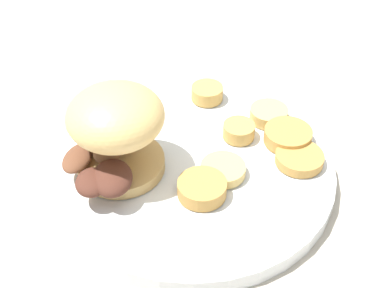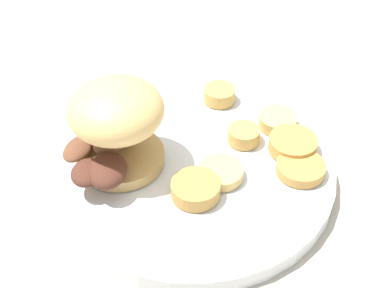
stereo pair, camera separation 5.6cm
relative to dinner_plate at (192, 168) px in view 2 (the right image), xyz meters
name	(u,v)px [view 2 (the right image)]	position (x,y,z in m)	size (l,w,h in m)	color
ground_plane	(192,175)	(0.00, 0.00, -0.01)	(4.00, 4.00, 0.00)	#B2A899
dinner_plate	(192,168)	(0.00, 0.00, 0.00)	(0.31, 0.31, 0.02)	white
sandwich	(114,125)	(0.00, 0.08, 0.06)	(0.11, 0.11, 0.10)	tan
potato_round_0	(219,95)	(0.11, -0.04, 0.02)	(0.04, 0.04, 0.02)	tan
potato_round_1	(301,168)	(-0.02, -0.11, 0.01)	(0.05, 0.05, 0.01)	#BC8942
potato_round_2	(244,135)	(0.03, -0.06, 0.02)	(0.04, 0.04, 0.02)	tan
potato_round_3	(278,121)	(0.05, -0.10, 0.02)	(0.04, 0.04, 0.01)	#DBB766
potato_round_4	(200,189)	(-0.05, 0.00, 0.02)	(0.05, 0.05, 0.02)	#BC8942
potato_round_5	(293,144)	(0.01, -0.11, 0.02)	(0.05, 0.05, 0.02)	#BC8942
potato_round_6	(221,172)	(-0.02, -0.03, 0.01)	(0.05, 0.05, 0.01)	#DBB766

